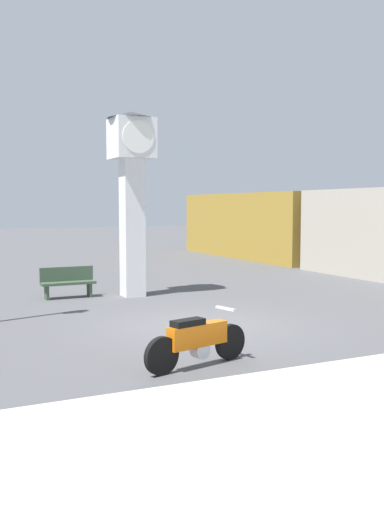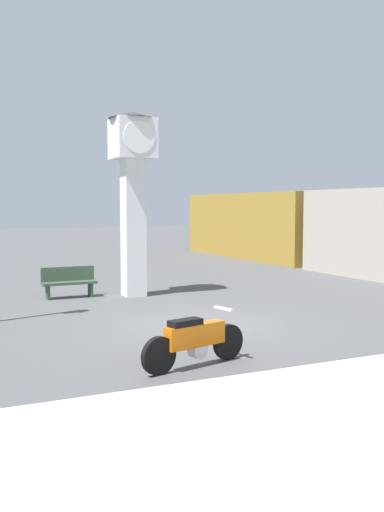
# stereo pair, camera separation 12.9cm
# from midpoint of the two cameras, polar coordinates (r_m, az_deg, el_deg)

# --- Properties ---
(ground_plane) EXTENTS (120.00, 120.00, 0.00)m
(ground_plane) POSITION_cam_midpoint_polar(r_m,az_deg,el_deg) (13.20, 0.88, -6.94)
(ground_plane) COLOR #4C4C4F
(motorcycle) EXTENTS (2.12, 0.71, 0.95)m
(motorcycle) POSITION_cam_midpoint_polar(r_m,az_deg,el_deg) (9.79, 0.66, -8.44)
(motorcycle) COLOR black
(motorcycle) RESTS_ON ground_plane
(clock_tower) EXTENTS (1.43, 1.43, 5.53)m
(clock_tower) POSITION_cam_midpoint_polar(r_m,az_deg,el_deg) (17.35, -5.72, 8.02)
(clock_tower) COLOR white
(clock_tower) RESTS_ON ground_plane
(freight_train) EXTENTS (2.80, 22.74, 3.40)m
(freight_train) POSITION_cam_midpoint_polar(r_m,az_deg,el_deg) (26.02, 13.30, 2.60)
(freight_train) COLOR #ADA393
(freight_train) RESTS_ON ground_plane
(bench) EXTENTS (1.60, 0.44, 0.92)m
(bench) POSITION_cam_midpoint_polar(r_m,az_deg,el_deg) (17.43, -12.01, -2.49)
(bench) COLOR #384C38
(bench) RESTS_ON ground_plane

